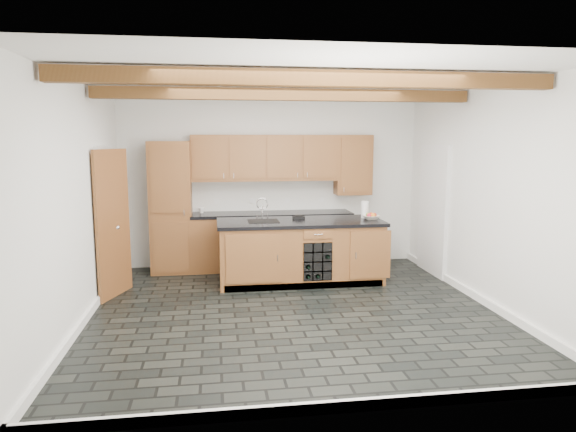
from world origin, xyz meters
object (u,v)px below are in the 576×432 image
at_px(fruit_bowl, 371,217).
at_px(paper_towel, 365,210).
at_px(kitchen_scale, 299,217).
at_px(island, 301,251).

xyz_separation_m(fruit_bowl, paper_towel, (-0.05, 0.15, 0.10)).
relative_size(kitchen_scale, paper_towel, 0.70).
distance_m(island, kitchen_scale, 0.53).
bearing_deg(fruit_bowl, kitchen_scale, 168.75).
bearing_deg(paper_towel, island, -173.14).
bearing_deg(paper_towel, kitchen_scale, 176.45).
xyz_separation_m(kitchen_scale, fruit_bowl, (1.08, -0.21, 0.00)).
distance_m(kitchen_scale, fruit_bowl, 1.10).
bearing_deg(fruit_bowl, paper_towel, 109.99).
bearing_deg(island, kitchen_scale, 90.54).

